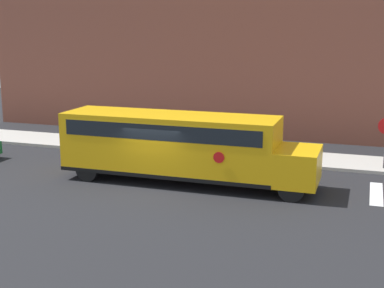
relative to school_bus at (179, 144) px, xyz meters
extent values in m
plane|color=black|center=(-0.71, -0.99, -1.69)|extent=(60.00, 60.00, 0.00)
cube|color=#B2ADA3|center=(-0.71, 5.51, -1.62)|extent=(44.00, 3.00, 0.15)
cube|color=brown|center=(-0.71, 12.01, 3.50)|extent=(32.00, 4.00, 10.40)
cube|color=white|center=(8.05, 1.01, -1.69)|extent=(0.50, 3.20, 0.01)
cube|color=#EAA80F|center=(-0.40, 0.00, -0.01)|extent=(9.19, 2.50, 2.48)
cube|color=#EAA80F|center=(5.03, 0.00, -0.55)|extent=(1.66, 2.50, 1.39)
cube|color=black|center=(-0.40, 0.00, -1.16)|extent=(9.19, 2.54, 0.16)
cube|color=black|center=(-0.40, 0.00, 0.68)|extent=(8.46, 2.53, 0.64)
cylinder|color=red|center=(2.13, -1.29, -0.13)|extent=(0.44, 0.02, 0.44)
cylinder|color=black|center=(4.94, 1.08, -1.19)|extent=(1.00, 0.30, 1.00)
cylinder|color=black|center=(4.94, -1.08, -1.19)|extent=(1.00, 0.30, 1.00)
cylinder|color=black|center=(-3.79, 1.08, -1.19)|extent=(1.00, 0.30, 1.00)
cylinder|color=black|center=(-3.79, -1.08, -1.19)|extent=(1.00, 0.30, 1.00)
camera|label=1|loc=(7.55, -20.72, 4.86)|focal=50.00mm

